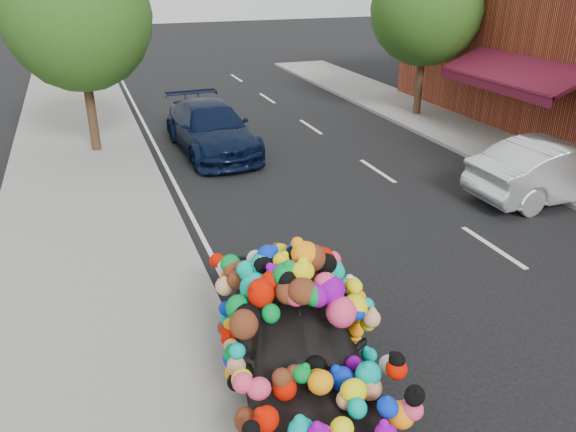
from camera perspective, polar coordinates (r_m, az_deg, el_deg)
name	(u,v)px	position (r m, az deg, el deg)	size (l,w,h in m)	color
ground	(336,277)	(10.68, 4.87, -6.24)	(100.00, 100.00, 0.00)	black
sidewalk	(97,321)	(9.87, -18.81, -10.04)	(4.00, 60.00, 0.12)	gray
kerb	(214,298)	(10.00, -7.57, -8.27)	(0.15, 60.00, 0.13)	gray
footpath_far	(558,172)	(17.47, 25.70, 4.02)	(3.00, 40.00, 0.12)	gray
lane_markings	(493,247)	(12.48, 20.08, -2.95)	(6.00, 50.00, 0.01)	silver
tree_near_sidewalk	(78,17)	(17.83, -20.60, 18.43)	(4.20, 4.20, 6.13)	#332114
tree_far_b	(426,9)	(21.93, 13.86, 19.71)	(4.00, 4.00, 5.90)	#332114
plush_art_car	(296,319)	(7.65, 0.80, -10.44)	(2.64, 4.61, 2.07)	black
navy_sedan	(211,128)	(17.72, -7.82, 8.83)	(2.08, 5.13, 1.49)	black
silver_hatchback	(558,169)	(15.43, 25.71, 4.28)	(1.59, 4.55, 1.50)	silver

